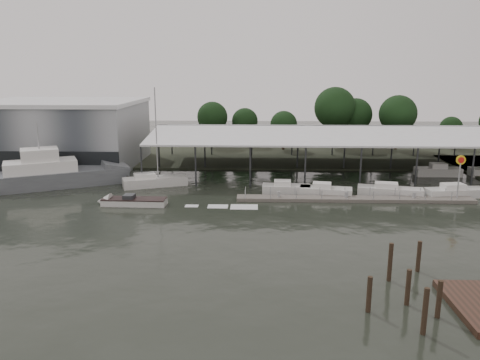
{
  "coord_description": "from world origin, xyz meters",
  "views": [
    {
      "loc": [
        3.14,
        -44.04,
        15.12
      ],
      "look_at": [
        1.37,
        9.66,
        2.5
      ],
      "focal_mm": 35.0,
      "sensor_mm": 36.0,
      "label": 1
    }
  ],
  "objects_px": {
    "shell_fuel_sign": "(460,169)",
    "speedboat_underway": "(129,202)",
    "white_sailboat": "(154,181)",
    "grey_trawler": "(52,175)"
  },
  "relations": [
    {
      "from": "white_sailboat",
      "to": "speedboat_underway",
      "type": "distance_m",
      "value": 9.19
    },
    {
      "from": "speedboat_underway",
      "to": "shell_fuel_sign",
      "type": "bearing_deg",
      "value": -174.07
    },
    {
      "from": "shell_fuel_sign",
      "to": "grey_trawler",
      "type": "relative_size",
      "value": 0.28
    },
    {
      "from": "white_sailboat",
      "to": "speedboat_underway",
      "type": "relative_size",
      "value": 0.69
    },
    {
      "from": "shell_fuel_sign",
      "to": "speedboat_underway",
      "type": "distance_m",
      "value": 38.64
    },
    {
      "from": "speedboat_underway",
      "to": "grey_trawler",
      "type": "bearing_deg",
      "value": -32.29
    },
    {
      "from": "shell_fuel_sign",
      "to": "speedboat_underway",
      "type": "bearing_deg",
      "value": -175.99
    },
    {
      "from": "grey_trawler",
      "to": "speedboat_underway",
      "type": "xyz_separation_m",
      "value": [
        12.53,
        -8.52,
        -1.19
      ]
    },
    {
      "from": "white_sailboat",
      "to": "shell_fuel_sign",
      "type": "bearing_deg",
      "value": -30.6
    },
    {
      "from": "white_sailboat",
      "to": "speedboat_underway",
      "type": "bearing_deg",
      "value": -117.05
    }
  ]
}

